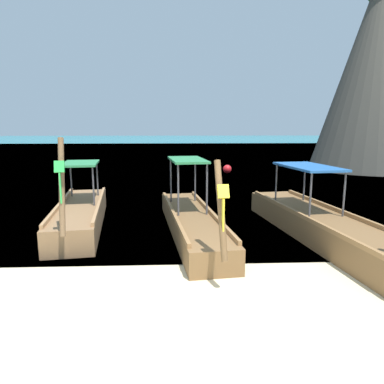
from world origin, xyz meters
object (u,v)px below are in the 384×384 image
longtail_boat_violet_ribbon (322,225)px  karst_rock (379,69)px  longtail_boat_yellow_ribbon (192,221)px  mooring_buoy_near (227,169)px  longtail_boat_green_ribbon (81,214)px

longtail_boat_violet_ribbon → karst_rock: size_ratio=0.53×
longtail_boat_yellow_ribbon → mooring_buoy_near: 12.96m
karst_rock → mooring_buoy_near: 12.41m
longtail_boat_green_ribbon → longtail_boat_violet_ribbon: longtail_boat_violet_ribbon is taller
longtail_boat_violet_ribbon → mooring_buoy_near: size_ratio=13.44×
karst_rock → mooring_buoy_near: bearing=-169.4°
longtail_boat_yellow_ribbon → karst_rock: 20.72m
longtail_boat_green_ribbon → longtail_boat_yellow_ribbon: bearing=-14.2°
longtail_boat_yellow_ribbon → longtail_boat_violet_ribbon: bearing=-10.7°
longtail_boat_violet_ribbon → longtail_boat_green_ribbon: bearing=167.5°
longtail_boat_violet_ribbon → longtail_boat_yellow_ribbon: bearing=169.3°
longtail_boat_green_ribbon → longtail_boat_violet_ribbon: size_ratio=0.79×
longtail_boat_green_ribbon → mooring_buoy_near: (6.04, 11.84, -0.10)m
longtail_boat_violet_ribbon → karst_rock: 19.24m
longtail_boat_violet_ribbon → mooring_buoy_near: bearing=92.4°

